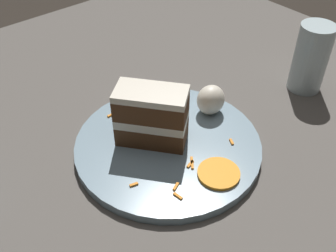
{
  "coord_description": "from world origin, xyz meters",
  "views": [
    {
      "loc": [
        0.33,
        0.37,
        0.48
      ],
      "look_at": [
        0.02,
        0.01,
        0.07
      ],
      "focal_mm": 42.0,
      "sensor_mm": 36.0,
      "label": 1
    }
  ],
  "objects": [
    {
      "name": "ground_plane",
      "position": [
        0.0,
        0.0,
        0.0
      ],
      "size": [
        6.0,
        6.0,
        0.0
      ],
      "primitive_type": "plane",
      "color": "black",
      "rests_on": "ground"
    },
    {
      "name": "plate",
      "position": [
        0.02,
        0.01,
        0.03
      ],
      "size": [
        0.31,
        0.31,
        0.02
      ],
      "primitive_type": "cylinder",
      "color": "gray",
      "rests_on": "dining_table"
    },
    {
      "name": "cream_dollop",
      "position": [
        -0.09,
        -0.0,
        0.07
      ],
      "size": [
        0.05,
        0.05,
        0.05
      ],
      "primitive_type": "ellipsoid",
      "color": "silver",
      "rests_on": "plate"
    },
    {
      "name": "dining_table",
      "position": [
        0.0,
        0.0,
        0.01
      ],
      "size": [
        1.18,
        1.19,
        0.02
      ],
      "primitive_type": "cube",
      "color": "#56514C",
      "rests_on": "ground"
    },
    {
      "name": "carrot_shreds_scatter",
      "position": [
        0.04,
        0.04,
        0.04
      ],
      "size": [
        0.19,
        0.22,
        0.0
      ],
      "color": "orange",
      "rests_on": "plate"
    },
    {
      "name": "cake_slice",
      "position": [
        0.04,
        -0.01,
        0.09
      ],
      "size": [
        0.11,
        0.12,
        0.1
      ],
      "rotation": [
        0.0,
        0.0,
        3.81
      ],
      "color": "#4C2D19",
      "rests_on": "plate"
    },
    {
      "name": "drinking_glass",
      "position": [
        -0.3,
        0.05,
        0.08
      ],
      "size": [
        0.07,
        0.07,
        0.14
      ],
      "color": "silver",
      "rests_on": "dining_table"
    },
    {
      "name": "orange_garnish",
      "position": [
        0.01,
        0.12,
        0.04
      ],
      "size": [
        0.06,
        0.06,
        0.01
      ],
      "primitive_type": "cylinder",
      "color": "orange",
      "rests_on": "plate"
    }
  ]
}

